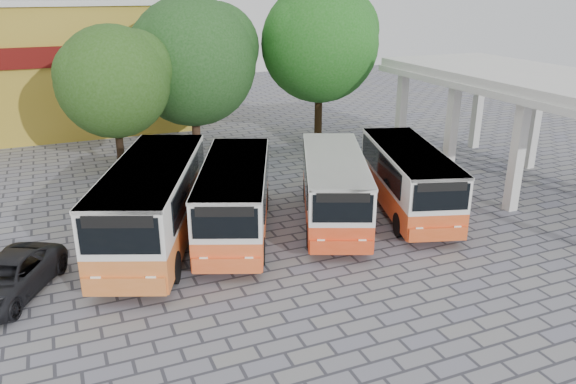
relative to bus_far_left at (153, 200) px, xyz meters
name	(u,v)px	position (x,y,z in m)	size (l,w,h in m)	color
ground	(374,259)	(6.90, -4.14, -1.82)	(90.00, 90.00, 0.00)	slate
terminal_shelter	(535,84)	(17.40, -0.14, 3.10)	(6.80, 15.80, 5.40)	silver
shophouse_block	(29,66)	(-4.10, 21.84, 2.35)	(20.40, 10.40, 8.30)	#A98C26
bus_far_left	(153,200)	(0.00, 0.00, 0.00)	(5.70, 9.32, 3.14)	orange
bus_centre_left	(235,195)	(3.06, -0.16, -0.19)	(5.12, 8.36, 2.81)	orange
bus_centre_right	(334,185)	(7.12, -0.48, -0.22)	(5.08, 8.17, 2.75)	#EA461A
bus_far_right	(408,176)	(10.50, -0.74, -0.22)	(4.46, 8.10, 2.75)	#E1511E
tree_left	(114,78)	(0.02, 9.44, 3.06)	(5.80, 5.53, 7.45)	black
tree_middle	(193,57)	(4.63, 12.01, 3.57)	(7.52, 7.16, 8.73)	#4B3121
tree_right	(321,39)	(11.99, 10.99, 4.37)	(7.21, 6.87, 9.39)	black
parked_car	(7,278)	(-4.91, -1.87, -1.20)	(2.04, 4.42, 1.23)	black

